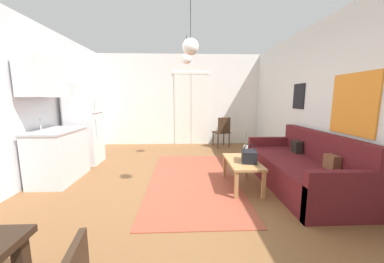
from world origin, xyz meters
The scene contains 14 objects.
ground_plane centered at (0.00, 0.00, -0.05)m, with size 5.48×7.50×0.10m, color brown.
wall_back centered at (0.01, 3.50, 1.36)m, with size 5.08×0.13×2.75m.
wall_right centered at (2.49, 0.00, 1.37)m, with size 0.12×7.10×2.75m.
wall_left centered at (-2.49, 0.00, 1.37)m, with size 0.12×7.10×2.75m.
area_rug centered at (0.27, 0.40, 0.01)m, with size 1.50×3.04×0.01m, color #9E4733.
couch centered at (2.02, 0.03, 0.28)m, with size 0.94×2.20×0.89m.
coffee_table centered at (1.05, 0.06, 0.38)m, with size 0.47×0.93×0.44m.
bamboo_vase centered at (1.12, 0.14, 0.56)m, with size 0.08×0.08×0.45m.
handbag centered at (1.13, -0.03, 0.54)m, with size 0.28×0.33×0.30m.
refrigerator centered at (-2.07, 1.50, 0.86)m, with size 0.64×0.61×1.72m.
kitchen_counter centered at (-2.11, 0.49, 0.80)m, with size 0.62×1.05×2.10m.
accent_chair centered at (1.24, 2.89, 0.50)m, with size 0.52×0.50×0.89m.
pendant_lamp_near centered at (0.20, -0.36, 2.09)m, with size 0.21×0.21×0.77m.
pendant_lamp_far centered at (0.18, 1.50, 2.26)m, with size 0.22×0.22×0.59m.
Camera 1 is at (0.10, -3.24, 1.44)m, focal length 20.06 mm.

